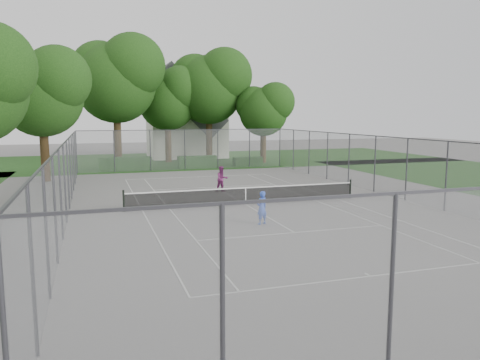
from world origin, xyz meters
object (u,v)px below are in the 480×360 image
object	(u,v)px
house	(186,120)
woman_player	(222,179)
tennis_net	(246,195)
girl_player	(262,208)

from	to	relation	value
house	woman_player	bearing A→B (deg)	-96.09
tennis_net	girl_player	world-z (taller)	girl_player
house	tennis_net	bearing A→B (deg)	-94.98
house	girl_player	distance (m)	34.04
girl_player	woman_player	bearing A→B (deg)	-115.29
tennis_net	woman_player	distance (m)	4.43
girl_player	woman_player	distance (m)	9.01
girl_player	tennis_net	bearing A→B (deg)	-120.52
tennis_net	woman_player	world-z (taller)	woman_player
house	woman_player	xyz separation A→B (m)	(-2.63, -24.72, -3.35)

